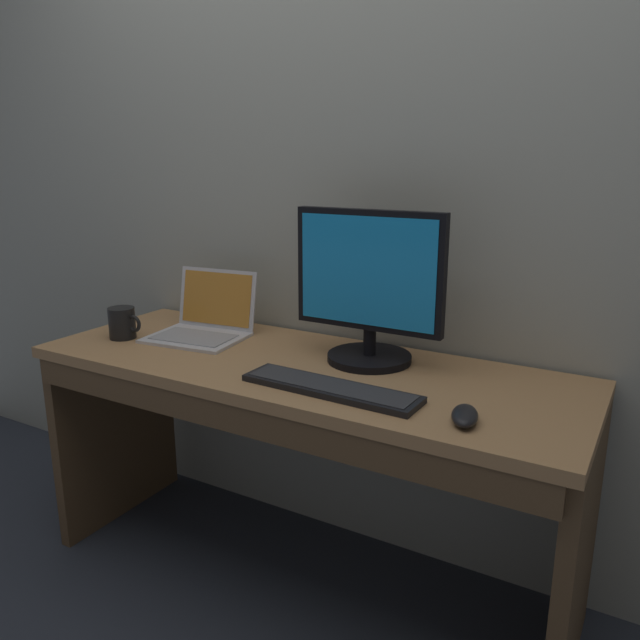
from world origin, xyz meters
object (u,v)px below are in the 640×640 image
laptop_silver (203,324)px  external_monitor (369,289)px  coffee_mug (123,323)px  computer_mouse (465,416)px  wired_keyboard (330,388)px

laptop_silver → external_monitor: bearing=2.3°
coffee_mug → computer_mouse: bearing=-4.6°
laptop_silver → external_monitor: external_monitor is taller
wired_keyboard → laptop_silver: bearing=159.2°
external_monitor → computer_mouse: 0.51m
wired_keyboard → coffee_mug: coffee_mug is taller
computer_mouse → coffee_mug: 1.21m
laptop_silver → coffee_mug: bearing=-144.0°
external_monitor → computer_mouse: (0.38, -0.28, -0.20)m
external_monitor → computer_mouse: bearing=-36.0°
laptop_silver → computer_mouse: laptop_silver is taller
laptop_silver → wired_keyboard: laptop_silver is taller
computer_mouse → external_monitor: bearing=128.7°
external_monitor → coffee_mug: external_monitor is taller
laptop_silver → wired_keyboard: bearing=-20.8°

